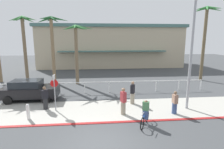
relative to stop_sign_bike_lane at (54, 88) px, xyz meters
The scene contains 18 objects.
ground_plane 6.56m from the stop_sign_bike_lane, 62.53° to the left, with size 80.00×80.00×0.00m, color #424447.
sidewalk_strip 3.37m from the stop_sign_bike_lane, ahead, with size 44.00×4.00×0.02m, color #ADAAA0.
curb_paint 4.01m from the stop_sign_bike_lane, 36.63° to the right, with size 44.00×0.24×0.03m, color maroon.
building_backdrop 23.63m from the stop_sign_bike_lane, 75.95° to the left, with size 25.54×11.84×7.38m.
rail_fence 5.13m from the stop_sign_bike_lane, 54.67° to the left, with size 20.52×0.08×1.04m.
stop_sign_bike_lane is the anchor object (origin of this frame).
bollard_1 2.20m from the stop_sign_bike_lane, 138.69° to the right, with size 0.20×0.20×1.00m.
streetlight_curb 9.70m from the stop_sign_bike_lane, ahead, with size 0.24×2.54×7.50m.
palm_tree_1 11.22m from the stop_sign_bike_lane, 118.73° to the left, with size 3.00×3.29×7.46m.
palm_tree_2 9.30m from the stop_sign_bike_lane, 102.23° to the left, with size 3.39×2.83×7.35m.
palm_tree_3 8.41m from the stop_sign_bike_lane, 83.85° to the left, with size 3.34×3.07×6.42m.
palm_tree_4 18.19m from the stop_sign_bike_lane, 27.67° to the left, with size 3.34×3.26×8.62m.
car_black_1 3.64m from the stop_sign_bike_lane, 135.71° to the left, with size 4.40×2.02×1.69m.
cyclist_blue_0 6.30m from the stop_sign_bike_lane, 24.76° to the right, with size 0.97×1.60×1.50m.
pedestrian_0 8.17m from the stop_sign_bike_lane, ahead, with size 0.33×0.41×1.57m.
pedestrian_1 5.74m from the stop_sign_bike_lane, ahead, with size 0.43×0.47×1.79m.
pedestrian_2 1.24m from the stop_sign_bike_lane, 155.32° to the left, with size 0.45×0.47×1.67m.
pedestrian_3 4.78m from the stop_sign_bike_lane, 13.03° to the right, with size 0.42×0.47×1.82m.
Camera 1 is at (-0.14, -7.85, 4.92)m, focal length 28.98 mm.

